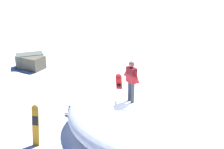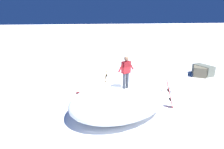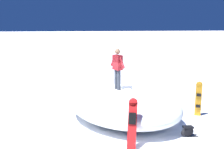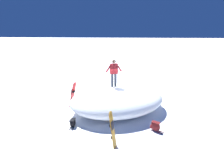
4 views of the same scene
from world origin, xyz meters
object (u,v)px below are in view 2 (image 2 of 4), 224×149
object	(u,v)px
backpack_near	(80,96)
snowboard_secondary_upright	(106,78)
snowboard_primary_upright	(169,93)
backpack_far	(142,91)
snowboarder_standing	(126,70)

from	to	relation	value
backpack_near	snowboard_secondary_upright	bearing A→B (deg)	36.29
backpack_near	snowboard_primary_upright	bearing A→B (deg)	-24.06
snowboard_secondary_upright	backpack_far	distance (m)	2.58
snowboarder_standing	backpack_near	distance (m)	3.76
snowboard_primary_upright	snowboard_secondary_upright	bearing A→B (deg)	129.18
backpack_near	backpack_far	size ratio (longest dim) A/B	1.05
snowboard_primary_upright	snowboard_secondary_upright	size ratio (longest dim) A/B	1.04
snowboard_secondary_upright	snowboard_primary_upright	bearing A→B (deg)	-50.82
snowboarder_standing	snowboard_primary_upright	size ratio (longest dim) A/B	0.98
snowboard_secondary_upright	backpack_near	distance (m)	2.41
backpack_near	backpack_far	distance (m)	4.02
snowboarder_standing	snowboard_primary_upright	distance (m)	2.93
snowboard_primary_upright	snowboard_secondary_upright	xyz separation A→B (m)	(-2.85, 3.50, -0.03)
backpack_far	snowboarder_standing	bearing A→B (deg)	-128.52
snowboard_secondary_upright	backpack_far	xyz separation A→B (m)	(2.13, -1.32, -0.62)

